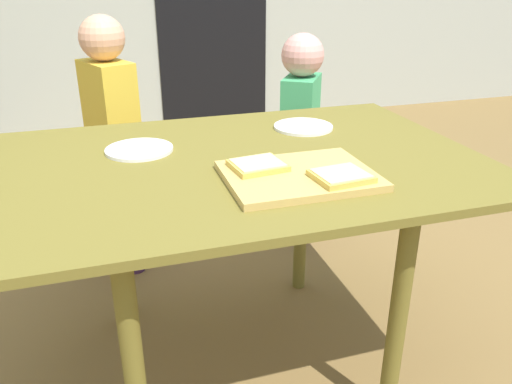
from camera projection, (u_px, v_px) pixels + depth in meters
name	position (u px, v px, depth m)	size (l,w,h in m)	color
ground_plane	(240.00, 359.00, 1.75)	(16.00, 16.00, 0.00)	olive
dining_table	(237.00, 186.00, 1.49)	(1.40, 0.94, 0.73)	brown
cutting_board	(299.00, 176.00, 1.32)	(0.38, 0.29, 0.02)	tan
pizza_slice_far_left	(258.00, 165.00, 1.34)	(0.15, 0.13, 0.02)	gold
pizza_slice_near_right	(341.00, 176.00, 1.27)	(0.15, 0.13, 0.02)	gold
plate_white_right	(303.00, 127.00, 1.74)	(0.20, 0.20, 0.01)	white
plate_white_left	(139.00, 150.00, 1.52)	(0.20, 0.20, 0.01)	white
child_left	(113.00, 132.00, 2.08)	(0.22, 0.28, 1.07)	#48274B
child_right	(300.00, 123.00, 2.36)	(0.25, 0.28, 0.97)	#422A52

